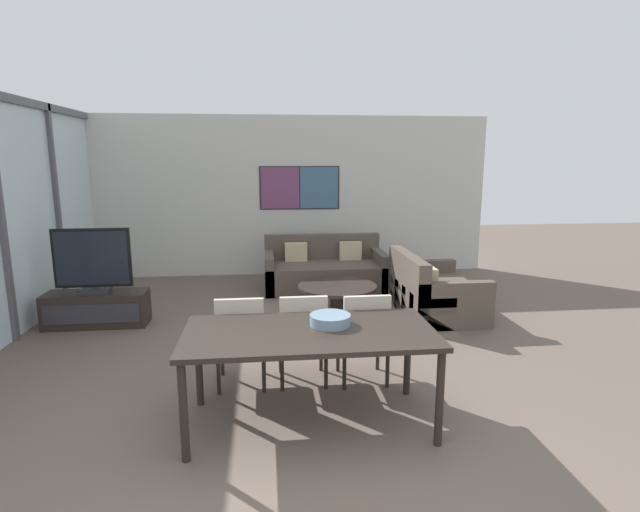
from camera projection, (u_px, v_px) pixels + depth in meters
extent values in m
plane|color=brown|center=(316.00, 493.00, 3.15)|extent=(24.00, 24.00, 0.00)
cube|color=silver|center=(281.00, 196.00, 8.84)|extent=(7.44, 0.06, 2.80)
cube|color=#2D2D33|center=(300.00, 188.00, 8.81)|extent=(1.42, 0.01, 0.76)
cube|color=#753D66|center=(280.00, 188.00, 8.77)|extent=(0.67, 0.02, 0.72)
cube|color=#426684|center=(319.00, 188.00, 8.84)|extent=(0.67, 0.02, 0.72)
cube|color=#515156|center=(1.00, 220.00, 5.51)|extent=(0.07, 0.08, 2.80)
cube|color=#515156|center=(57.00, 207.00, 7.00)|extent=(0.07, 0.08, 2.80)
cube|color=#706051|center=(337.00, 315.00, 6.70)|extent=(2.70, 2.00, 0.01)
cube|color=black|center=(97.00, 309.00, 6.26)|extent=(1.24, 0.42, 0.43)
cube|color=#2D2D33|center=(91.00, 314.00, 6.05)|extent=(1.14, 0.01, 0.24)
cube|color=#2D2D33|center=(95.00, 290.00, 6.21)|extent=(0.36, 0.20, 0.05)
cube|color=#2D2D33|center=(95.00, 285.00, 6.20)|extent=(0.06, 0.03, 0.08)
cube|color=black|center=(92.00, 258.00, 6.13)|extent=(0.93, 0.04, 0.74)
cube|color=black|center=(92.00, 258.00, 6.11)|extent=(0.86, 0.01, 0.66)
cube|color=#51473D|center=(325.00, 276.00, 8.00)|extent=(1.91, 0.97, 0.42)
cube|color=#51473D|center=(322.00, 259.00, 8.35)|extent=(1.91, 0.16, 0.83)
cube|color=#51473D|center=(269.00, 272.00, 7.88)|extent=(0.14, 0.97, 0.60)
cube|color=#51473D|center=(379.00, 269.00, 8.07)|extent=(0.14, 0.97, 0.60)
cube|color=#C6B289|center=(296.00, 252.00, 8.10)|extent=(0.36, 0.12, 0.30)
cube|color=#C6B289|center=(350.00, 251.00, 8.19)|extent=(0.36, 0.12, 0.30)
cube|color=#51473D|center=(436.00, 298.00, 6.74)|extent=(0.97, 1.44, 0.42)
cube|color=#51473D|center=(408.00, 284.00, 6.66)|extent=(0.16, 1.44, 0.83)
cube|color=#51473D|center=(455.00, 306.00, 6.09)|extent=(0.97, 0.14, 0.60)
cube|color=#51473D|center=(422.00, 280.00, 7.36)|extent=(0.97, 0.14, 0.60)
cube|color=#C6B289|center=(429.00, 278.00, 6.33)|extent=(0.12, 0.36, 0.30)
cylinder|color=black|center=(337.00, 314.00, 6.70)|extent=(0.47, 0.47, 0.03)
cylinder|color=black|center=(337.00, 302.00, 6.66)|extent=(0.19, 0.19, 0.37)
cylinder|color=black|center=(337.00, 287.00, 6.62)|extent=(1.05, 1.05, 0.04)
cube|color=black|center=(310.00, 333.00, 3.84)|extent=(1.94, 0.94, 0.04)
cylinder|color=black|center=(184.00, 413.00, 3.41)|extent=(0.06, 0.06, 0.74)
cylinder|color=black|center=(440.00, 399.00, 3.61)|extent=(0.06, 0.06, 0.74)
cylinder|color=black|center=(199.00, 364.00, 4.22)|extent=(0.06, 0.06, 0.74)
cylinder|color=black|center=(408.00, 355.00, 4.41)|extent=(0.06, 0.06, 0.74)
cube|color=#B2A899|center=(241.00, 341.00, 4.60)|extent=(0.46, 0.46, 0.06)
cube|color=#B2A899|center=(240.00, 323.00, 4.35)|extent=(0.42, 0.05, 0.44)
cylinder|color=black|center=(219.00, 374.00, 4.43)|extent=(0.04, 0.04, 0.39)
cylinder|color=black|center=(264.00, 372.00, 4.47)|extent=(0.04, 0.04, 0.39)
cylinder|color=black|center=(222.00, 356.00, 4.82)|extent=(0.04, 0.04, 0.39)
cylinder|color=black|center=(264.00, 355.00, 4.86)|extent=(0.04, 0.04, 0.39)
cube|color=#B2A899|center=(302.00, 339.00, 4.67)|extent=(0.46, 0.46, 0.06)
cube|color=#B2A899|center=(304.00, 320.00, 4.42)|extent=(0.42, 0.05, 0.44)
cylinder|color=black|center=(282.00, 371.00, 4.50)|extent=(0.04, 0.04, 0.39)
cylinder|color=black|center=(326.00, 369.00, 4.54)|extent=(0.04, 0.04, 0.39)
cylinder|color=black|center=(281.00, 354.00, 4.89)|extent=(0.04, 0.04, 0.39)
cylinder|color=black|center=(321.00, 352.00, 4.93)|extent=(0.04, 0.04, 0.39)
cube|color=#B2A899|center=(362.00, 338.00, 4.70)|extent=(0.46, 0.46, 0.06)
cube|color=#B2A899|center=(367.00, 319.00, 4.45)|extent=(0.42, 0.05, 0.44)
cylinder|color=black|center=(344.00, 370.00, 4.52)|extent=(0.04, 0.04, 0.39)
cylinder|color=black|center=(387.00, 368.00, 4.57)|extent=(0.04, 0.04, 0.39)
cylinder|color=black|center=(338.00, 353.00, 4.91)|extent=(0.04, 0.04, 0.39)
cylinder|color=black|center=(378.00, 351.00, 4.96)|extent=(0.04, 0.04, 0.39)
cylinder|color=slate|center=(330.00, 320.00, 3.95)|extent=(0.33, 0.33, 0.09)
torus|color=slate|center=(330.00, 316.00, 3.95)|extent=(0.33, 0.33, 0.02)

